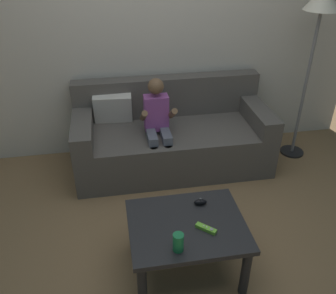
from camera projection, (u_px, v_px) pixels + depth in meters
ground_plane at (185, 250)px, 2.73m from camera, size 8.36×8.36×0.00m
wall_back at (153, 28)px, 3.40m from camera, size 4.18×0.05×2.50m
couch at (171, 137)px, 3.59m from camera, size 1.85×0.80×0.81m
person_seated_on_couch at (158, 124)px, 3.29m from camera, size 0.31×0.38×0.94m
coffee_table at (187, 232)px, 2.41m from camera, size 0.76×0.62×0.42m
game_remote_lime_near_edge at (206, 228)px, 2.32m from camera, size 0.13×0.12×0.03m
nunchuk_black at (200, 202)px, 2.53m from camera, size 0.09×0.05×0.05m
soda_can at (178, 242)px, 2.15m from camera, size 0.07×0.07×0.12m
floor_lamp at (321, 13)px, 3.15m from camera, size 0.32×0.32×1.65m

